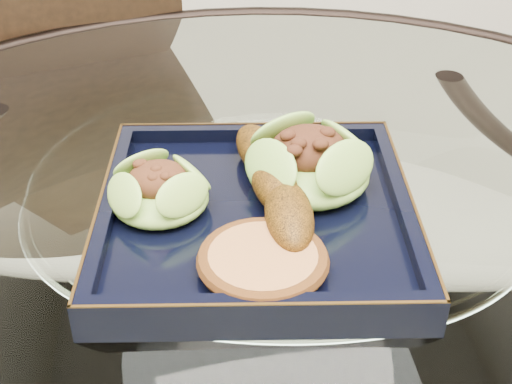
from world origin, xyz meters
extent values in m
cylinder|color=white|center=(0.00, 0.00, 0.76)|extent=(1.10, 1.10, 0.01)
torus|color=black|center=(0.00, 0.00, 0.76)|extent=(1.13, 1.13, 0.02)
cylinder|color=black|center=(0.28, 0.28, 0.38)|extent=(0.04, 0.04, 0.75)
cylinder|color=black|center=(-0.28, 0.28, 0.38)|extent=(0.04, 0.04, 0.75)
cube|color=black|center=(-0.19, 0.34, 0.46)|extent=(0.50, 0.50, 0.04)
cube|color=black|center=(-0.23, 0.52, 0.73)|extent=(0.39, 0.12, 0.45)
cylinder|color=black|center=(-0.06, 0.55, 0.22)|extent=(0.03, 0.03, 0.44)
cube|color=black|center=(-0.02, -0.01, 0.77)|extent=(0.31, 0.31, 0.02)
ellipsoid|color=#6EA730|center=(-0.10, 0.01, 0.80)|extent=(0.09, 0.09, 0.03)
ellipsoid|color=#70A42F|center=(0.04, 0.03, 0.80)|extent=(0.12, 0.12, 0.04)
ellipsoid|color=#693E0B|center=(0.00, 0.01, 0.80)|extent=(0.05, 0.19, 0.04)
cylinder|color=#BF7B3F|center=(-0.03, -0.09, 0.79)|extent=(0.09, 0.09, 0.02)
camera|label=1|loc=(-0.10, -0.50, 1.14)|focal=50.00mm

